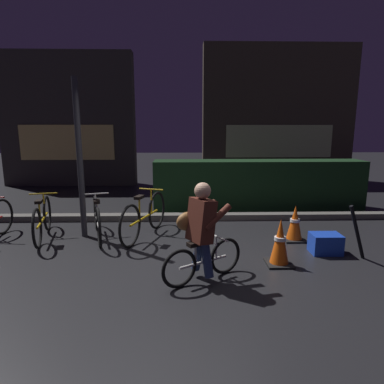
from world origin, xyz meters
The scene contains 14 objects.
ground_plane centered at (0.00, 0.00, 0.00)m, with size 40.00×40.00×0.00m, color black.
sidewalk_curb centered at (0.00, 2.20, 0.06)m, with size 12.00×0.24×0.12m, color #56544F.
hedge_row centered at (1.80, 3.10, 0.57)m, with size 4.80×0.70×1.13m, color black.
storefront_left centered at (-3.60, 6.50, 2.08)m, with size 4.22×0.54×4.19m.
storefront_right centered at (3.35, 7.20, 2.29)m, with size 5.21×0.54×4.61m.
street_post centered at (-1.68, 1.20, 1.34)m, with size 0.10×0.10×2.69m, color #2D2D33.
parked_bike_left_mid centered at (-2.35, 1.10, 0.34)m, with size 0.49×1.58×0.74m.
parked_bike_center_left centered at (-1.42, 1.12, 0.33)m, with size 0.56×1.53×0.73m.
parked_bike_center_right centered at (-0.61, 1.13, 0.36)m, with size 0.62×1.67×0.81m.
traffic_cone_near centered at (1.40, -0.10, 0.32)m, with size 0.36×0.36×0.66m.
traffic_cone_far centered at (1.94, 0.89, 0.29)m, with size 0.36×0.36×0.61m.
blue_crate centered at (2.22, 0.30, 0.15)m, with size 0.44×0.32×0.30m, color #193DB7.
cyclist centered at (0.28, -0.55, 0.63)m, with size 1.03×0.67×1.25m.
closed_umbrella centered at (2.55, 0.05, 0.41)m, with size 0.05×0.05×0.85m, color black.
Camera 1 is at (0.06, -4.39, 1.89)m, focal length 30.83 mm.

